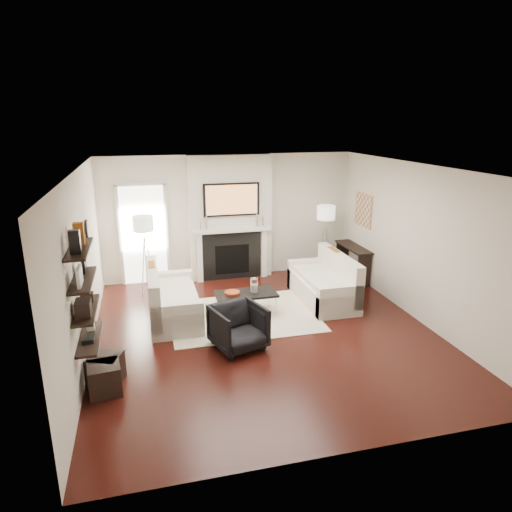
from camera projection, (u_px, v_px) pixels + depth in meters
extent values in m
plane|color=#330F0B|center=(265.00, 332.00, 7.62)|extent=(6.00, 6.00, 0.00)
plane|color=white|center=(266.00, 168.00, 6.84)|extent=(6.00, 6.00, 0.00)
plane|color=silver|center=(229.00, 217.00, 10.01)|extent=(5.50, 0.00, 5.50)
plane|color=silver|center=(346.00, 340.00, 4.44)|extent=(5.50, 0.00, 5.50)
plane|color=silver|center=(82.00, 268.00, 6.58)|extent=(0.00, 6.00, 6.00)
plane|color=silver|center=(419.00, 243.00, 7.87)|extent=(0.00, 6.00, 6.00)
cube|color=silver|center=(230.00, 218.00, 9.90)|extent=(1.80, 0.25, 2.70)
cube|color=black|center=(232.00, 256.00, 10.01)|extent=(1.30, 0.02, 1.04)
cube|color=black|center=(232.00, 259.00, 10.03)|extent=(0.75, 0.02, 0.65)
cube|color=white|center=(200.00, 258.00, 9.81)|extent=(0.12, 0.08, 1.10)
cube|color=white|center=(264.00, 253.00, 10.14)|extent=(0.12, 0.08, 1.10)
cube|color=white|center=(232.00, 230.00, 9.79)|extent=(1.70, 0.18, 0.07)
cube|color=black|center=(231.00, 199.00, 9.62)|extent=(1.20, 0.06, 0.70)
cube|color=#BF723F|center=(232.00, 200.00, 9.59)|extent=(1.10, 0.00, 0.62)
cylinder|color=silver|center=(206.00, 223.00, 9.62)|extent=(0.04, 0.04, 0.30)
cylinder|color=silver|center=(200.00, 225.00, 9.60)|extent=(0.04, 0.04, 0.24)
cylinder|color=silver|center=(257.00, 220.00, 9.88)|extent=(0.04, 0.04, 0.30)
cylinder|color=silver|center=(263.00, 221.00, 9.92)|extent=(0.04, 0.04, 0.24)
cube|color=white|center=(144.00, 235.00, 9.65)|extent=(0.90, 0.02, 2.10)
cube|color=white|center=(120.00, 237.00, 9.52)|extent=(0.06, 0.06, 2.16)
cube|color=white|center=(167.00, 234.00, 9.74)|extent=(0.06, 0.06, 2.16)
cube|color=white|center=(140.00, 184.00, 9.32)|extent=(1.02, 0.06, 0.06)
cube|color=beige|center=(243.00, 316.00, 8.23)|extent=(2.60, 2.00, 0.01)
cube|color=white|center=(174.00, 307.00, 8.10)|extent=(0.85, 1.80, 0.42)
cube|color=white|center=(154.00, 292.00, 7.93)|extent=(0.18, 1.80, 0.80)
cube|color=white|center=(178.00, 321.00, 7.33)|extent=(0.85, 0.18, 0.60)
cube|color=white|center=(170.00, 286.00, 8.83)|extent=(0.85, 0.18, 0.60)
cube|color=white|center=(176.00, 293.00, 8.04)|extent=(0.63, 1.44, 0.10)
cube|color=#9C4B13|center=(152.00, 275.00, 8.15)|extent=(0.10, 0.42, 0.42)
cube|color=black|center=(153.00, 287.00, 7.60)|extent=(0.10, 0.40, 0.40)
cube|color=white|center=(322.00, 290.00, 8.88)|extent=(0.85, 1.80, 0.42)
cube|color=white|center=(339.00, 274.00, 8.87)|extent=(0.18, 1.80, 0.80)
cube|color=white|center=(340.00, 302.00, 8.10)|extent=(0.85, 0.18, 0.60)
cube|color=white|center=(308.00, 273.00, 9.60)|extent=(0.85, 0.18, 0.60)
cube|color=white|center=(320.00, 278.00, 8.79)|extent=(0.63, 1.44, 0.10)
cube|color=#9C4B13|center=(333.00, 259.00, 9.09)|extent=(0.10, 0.42, 0.42)
cube|color=black|center=(346.00, 269.00, 8.53)|extent=(0.10, 0.40, 0.40)
cube|color=black|center=(246.00, 294.00, 8.18)|extent=(1.10, 0.55, 0.04)
cylinder|color=silver|center=(221.00, 312.00, 7.92)|extent=(0.02, 0.02, 0.38)
cylinder|color=silver|center=(276.00, 307.00, 8.16)|extent=(0.02, 0.02, 0.38)
cylinder|color=silver|center=(217.00, 303.00, 8.33)|extent=(0.02, 0.02, 0.38)
cylinder|color=silver|center=(269.00, 298.00, 8.56)|extent=(0.02, 0.02, 0.38)
cylinder|color=white|center=(254.00, 285.00, 8.17)|extent=(0.14, 0.14, 0.24)
cylinder|color=white|center=(254.00, 288.00, 8.19)|extent=(0.10, 0.10, 0.16)
cylinder|color=#CB5021|center=(232.00, 293.00, 8.11)|extent=(0.28, 0.28, 0.05)
imported|color=black|center=(238.00, 325.00, 7.00)|extent=(0.91, 0.88, 0.75)
cylinder|color=silver|center=(146.00, 265.00, 9.16)|extent=(0.02, 0.02, 1.20)
cylinder|color=white|center=(143.00, 223.00, 8.92)|extent=(0.40, 0.40, 0.30)
cylinder|color=silver|center=(152.00, 264.00, 9.19)|extent=(0.25, 0.02, 1.23)
cylinder|color=silver|center=(143.00, 264.00, 9.24)|extent=(0.14, 0.22, 1.23)
cylinder|color=silver|center=(143.00, 266.00, 9.06)|extent=(0.14, 0.22, 1.23)
cylinder|color=silver|center=(324.00, 250.00, 10.20)|extent=(0.02, 0.02, 1.20)
cylinder|color=white|center=(326.00, 213.00, 9.96)|extent=(0.40, 0.40, 0.30)
cylinder|color=silver|center=(329.00, 250.00, 10.23)|extent=(0.25, 0.02, 1.23)
cylinder|color=silver|center=(320.00, 249.00, 10.28)|extent=(0.14, 0.22, 1.23)
cylinder|color=silver|center=(324.00, 251.00, 10.10)|extent=(0.14, 0.22, 1.23)
cube|color=black|center=(354.00, 247.00, 9.94)|extent=(0.35, 1.20, 0.04)
cube|color=black|center=(364.00, 271.00, 9.53)|extent=(0.30, 0.04, 0.71)
cube|color=black|center=(342.00, 257.00, 10.56)|extent=(0.30, 0.04, 0.71)
cube|color=tan|center=(363.00, 210.00, 9.71)|extent=(0.03, 0.70, 0.70)
cube|color=black|center=(90.00, 338.00, 5.87)|extent=(0.25, 1.00, 0.03)
cube|color=black|center=(86.00, 310.00, 5.76)|extent=(0.25, 1.00, 0.04)
cube|color=black|center=(83.00, 280.00, 5.64)|extent=(0.25, 1.00, 0.04)
cube|color=black|center=(79.00, 249.00, 5.53)|extent=(0.25, 1.00, 0.04)
cube|color=black|center=(75.00, 242.00, 5.23)|extent=(0.12, 0.10, 0.28)
cube|color=#9C4B13|center=(79.00, 234.00, 5.60)|extent=(0.12, 0.10, 0.28)
cube|color=white|center=(79.00, 276.00, 5.39)|extent=(0.04, 0.30, 0.22)
cube|color=black|center=(84.00, 265.00, 5.87)|extent=(0.04, 0.22, 0.18)
cube|color=black|center=(83.00, 308.00, 5.51)|extent=(0.18, 0.25, 0.20)
cube|color=black|center=(87.00, 297.00, 5.96)|extent=(0.15, 0.12, 0.12)
cube|color=black|center=(88.00, 339.00, 5.77)|extent=(0.14, 0.20, 0.05)
cube|color=white|center=(90.00, 323.00, 6.05)|extent=(0.10, 0.10, 0.18)
cylinder|color=black|center=(87.00, 230.00, 7.32)|extent=(0.04, 0.34, 0.34)
cylinder|color=white|center=(89.00, 230.00, 7.33)|extent=(0.01, 0.29, 0.29)
cube|color=black|center=(106.00, 369.00, 6.11)|extent=(0.52, 0.52, 0.40)
cube|color=black|center=(105.00, 379.00, 5.88)|extent=(0.45, 0.45, 0.40)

